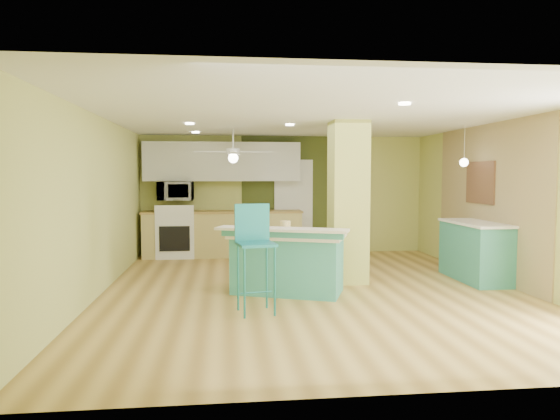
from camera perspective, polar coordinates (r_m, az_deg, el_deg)
The scene contains 22 objects.
floor at distance 7.38m, azimuth 3.67°, elevation -9.15°, with size 6.00×7.00×0.01m, color olive.
ceiling at distance 7.23m, azimuth 3.76°, elevation 10.61°, with size 6.00×7.00×0.01m, color white.
wall_back at distance 10.66m, azimuth 0.45°, elevation 1.73°, with size 6.00×0.01×2.50m, color #C3C86B.
wall_front at distance 3.80m, azimuth 12.91°, elevation -2.47°, with size 6.00×0.01×2.50m, color #C3C86B.
wall_left at distance 7.30m, azimuth -20.20°, elevation 0.44°, with size 0.01×7.00×2.50m, color #C3C86B.
wall_right at distance 8.26m, azimuth 24.71°, elevation 0.71°, with size 0.01×7.00×2.50m, color #C3C86B.
wood_panel at distance 8.77m, azimuth 22.60°, elevation 0.94°, with size 0.02×3.40×2.50m, color #998157.
olive_accent at distance 10.67m, azimuth 1.53°, elevation 1.73°, with size 2.20×0.02×2.50m, color #3E481C.
interior_door at distance 10.65m, azimuth 1.55°, elevation 0.38°, with size 0.82×0.05×2.00m, color silver.
column at distance 7.82m, azimuth 7.78°, elevation 0.87°, with size 0.55×0.55×2.50m, color #B7BC57.
kitchen_run at distance 10.34m, azimuth -6.53°, elevation -2.69°, with size 3.25×0.63×0.94m.
stove at distance 10.38m, azimuth -11.78°, elevation -2.79°, with size 0.76×0.66×1.08m.
upper_cabinets at distance 10.40m, azimuth -6.59°, elevation 5.51°, with size 3.20×0.34×0.80m, color silver.
microwave at distance 10.33m, azimuth -11.85°, elevation 2.13°, with size 0.70×0.48×0.39m, color white.
ceiling_fan at distance 9.08m, azimuth -5.37°, elevation 6.55°, with size 1.41×1.41×0.61m.
pendant_lamp at distance 8.74m, azimuth 20.29°, elevation 5.15°, with size 0.14×0.14×0.69m.
wall_decor at distance 8.93m, azimuth 21.90°, elevation 2.93°, with size 0.03×0.90×0.70m, color brown.
peninsula at distance 7.11m, azimuth 0.85°, elevation -5.94°, with size 1.92×1.49×0.96m.
bar_stool at distance 6.09m, azimuth -2.96°, elevation -3.44°, with size 0.51×0.51×1.32m.
side_counter at distance 8.54m, azimuth 21.40°, elevation -4.37°, with size 0.62×1.45×0.93m.
fruit_bowl at distance 10.22m, azimuth -2.24°, elevation 0.11°, with size 0.32×0.32×0.08m, color #372116.
canister at distance 7.25m, azimuth 0.63°, elevation -1.94°, with size 0.15×0.15×0.17m, color gold.
Camera 1 is at (-1.25, -7.07, 1.67)m, focal length 32.00 mm.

